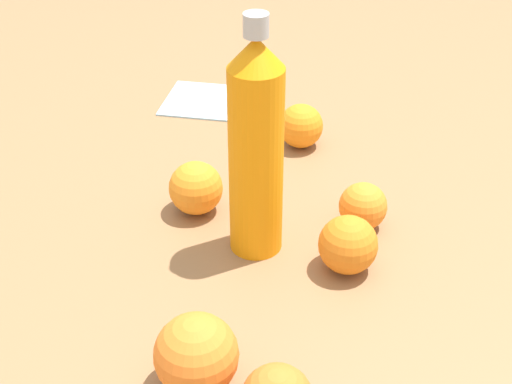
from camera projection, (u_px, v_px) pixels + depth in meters
The scene contains 8 objects.
ground_plane at pixel (265, 260), 0.88m from camera, with size 2.40×2.40×0.00m, color olive.
water_bottle at pixel (256, 148), 0.83m from camera, with size 0.07×0.07×0.30m.
orange_0 at pixel (363, 206), 0.92m from camera, with size 0.06×0.06×0.06m, color orange.
orange_1 at pixel (196, 355), 0.69m from camera, with size 0.08×0.08×0.08m, color orange.
orange_2 at pixel (301, 126), 1.10m from camera, with size 0.07×0.07×0.07m, color orange.
orange_3 at pixel (348, 245), 0.85m from camera, with size 0.07×0.07×0.07m, color orange.
orange_5 at pixel (196, 188), 0.95m from camera, with size 0.07×0.07×0.07m, color orange.
folded_napkin at pixel (213, 100), 1.24m from camera, with size 0.16×0.14×0.01m, color #99BFD8.
Camera 1 is at (0.32, -0.61, 0.55)m, focal length 50.25 mm.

